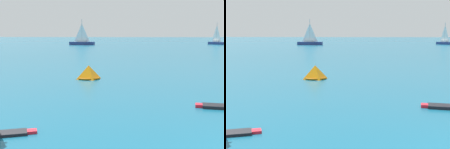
# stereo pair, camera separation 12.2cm
# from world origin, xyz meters

# --- Properties ---
(race_marker_buoy) EXTENTS (1.69, 1.69, 0.91)m
(race_marker_buoy) POSITION_xyz_m (-7.73, 13.62, 0.39)
(race_marker_buoy) COLOR orange
(race_marker_buoy) RESTS_ON ground
(sailboat_left_horizon) EXTENTS (6.35, 2.22, 6.39)m
(sailboat_left_horizon) POSITION_xyz_m (-18.32, 73.16, 0.76)
(sailboat_left_horizon) COLOR navy
(sailboat_left_horizon) RESTS_ON ground
(sailboat_right_horizon) EXTENTS (3.84, 4.09, 5.65)m
(sailboat_right_horizon) POSITION_xyz_m (16.07, 78.95, 0.81)
(sailboat_right_horizon) COLOR navy
(sailboat_right_horizon) RESTS_ON ground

